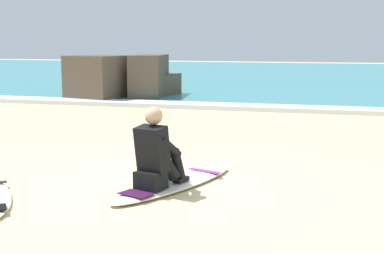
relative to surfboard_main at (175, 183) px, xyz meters
name	(u,v)px	position (x,y,z in m)	size (l,w,h in m)	color
ground_plane	(152,187)	(-0.26, -0.10, -0.04)	(80.00, 80.00, 0.00)	beige
sea	(304,76)	(-0.26, 21.58, 0.01)	(80.00, 28.00, 0.10)	teal
breaking_foam	(259,108)	(-0.26, 7.88, 0.02)	(80.00, 0.90, 0.11)	white
surfboard_main	(175,183)	(0.00, 0.00, 0.00)	(1.25, 2.32, 0.08)	#EFE5C6
surfer_seated	(157,156)	(-0.12, -0.32, 0.40)	(0.51, 0.76, 0.95)	black
rock_outcrop_distant	(125,81)	(-4.66, 9.59, 0.50)	(3.20, 3.52, 1.33)	#756656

